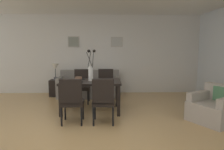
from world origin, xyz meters
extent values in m
plane|color=tan|center=(0.00, 0.00, 0.00)|extent=(9.00, 9.00, 0.00)
cube|color=silver|center=(0.00, 3.25, 1.30)|extent=(9.00, 0.10, 2.60)
cube|color=black|center=(0.12, 1.09, 0.71)|extent=(1.40, 0.89, 0.05)
cube|color=black|center=(0.76, 1.48, 0.34)|extent=(0.07, 0.07, 0.69)
cube|color=black|center=(-0.52, 1.48, 0.34)|extent=(0.07, 0.07, 0.69)
cube|color=black|center=(0.76, 0.71, 0.34)|extent=(0.07, 0.07, 0.69)
cube|color=black|center=(-0.52, 0.71, 0.34)|extent=(0.07, 0.07, 0.69)
cube|color=black|center=(-0.20, 0.32, 0.42)|extent=(0.45, 0.45, 0.08)
cube|color=black|center=(-0.19, 0.13, 0.68)|extent=(0.42, 0.07, 0.48)
cylinder|color=black|center=(-0.01, 0.51, 0.19)|extent=(0.04, 0.04, 0.38)
cylinder|color=black|center=(-0.39, 0.51, 0.19)|extent=(0.04, 0.04, 0.38)
cylinder|color=black|center=(0.00, 0.13, 0.19)|extent=(0.04, 0.04, 0.38)
cylinder|color=black|center=(-0.38, 0.13, 0.19)|extent=(0.04, 0.04, 0.38)
cube|color=black|center=(-0.20, 1.86, 0.42)|extent=(0.44, 0.44, 0.08)
cube|color=black|center=(-0.20, 2.05, 0.68)|extent=(0.42, 0.06, 0.48)
cylinder|color=black|center=(-0.39, 1.67, 0.19)|extent=(0.04, 0.04, 0.38)
cylinder|color=black|center=(-0.01, 1.67, 0.19)|extent=(0.04, 0.04, 0.38)
cylinder|color=black|center=(-0.39, 2.05, 0.19)|extent=(0.04, 0.04, 0.38)
cylinder|color=black|center=(-0.01, 2.05, 0.19)|extent=(0.04, 0.04, 0.38)
cube|color=black|center=(0.43, 0.31, 0.42)|extent=(0.45, 0.45, 0.08)
cube|color=black|center=(0.42, 0.12, 0.68)|extent=(0.42, 0.07, 0.48)
cylinder|color=black|center=(0.62, 0.50, 0.19)|extent=(0.04, 0.04, 0.38)
cylinder|color=black|center=(0.24, 0.51, 0.19)|extent=(0.04, 0.04, 0.38)
cylinder|color=black|center=(0.61, 0.12, 0.19)|extent=(0.04, 0.04, 0.38)
cylinder|color=black|center=(0.23, 0.13, 0.19)|extent=(0.04, 0.04, 0.38)
cube|color=black|center=(0.46, 1.90, 0.42)|extent=(0.46, 0.46, 0.08)
cube|color=black|center=(0.47, 2.09, 0.68)|extent=(0.42, 0.08, 0.48)
cylinder|color=black|center=(0.26, 1.72, 0.19)|extent=(0.04, 0.04, 0.38)
cylinder|color=black|center=(0.64, 1.70, 0.19)|extent=(0.04, 0.04, 0.38)
cylinder|color=black|center=(0.28, 2.10, 0.19)|extent=(0.04, 0.04, 0.38)
cylinder|color=black|center=(0.66, 2.08, 0.19)|extent=(0.04, 0.04, 0.38)
cylinder|color=white|center=(0.12, 1.09, 0.91)|extent=(0.11, 0.11, 0.34)
cylinder|color=black|center=(0.17, 1.11, 1.24)|extent=(0.05, 0.12, 0.37)
sphere|color=black|center=(0.20, 1.12, 1.44)|extent=(0.07, 0.07, 0.07)
cylinder|color=black|center=(0.08, 1.14, 1.24)|extent=(0.08, 0.05, 0.38)
sphere|color=black|center=(0.07, 1.17, 1.44)|extent=(0.07, 0.07, 0.07)
cylinder|color=black|center=(0.10, 1.03, 1.24)|extent=(0.15, 0.06, 0.36)
sphere|color=black|center=(0.09, 1.01, 1.44)|extent=(0.07, 0.07, 0.07)
cylinder|color=black|center=(-0.20, 0.89, 0.74)|extent=(0.32, 0.32, 0.01)
cylinder|color=brown|center=(-0.20, 0.89, 0.78)|extent=(0.17, 0.17, 0.06)
cylinder|color=brown|center=(-0.20, 0.89, 0.79)|extent=(0.13, 0.13, 0.04)
cylinder|color=black|center=(-0.20, 1.29, 0.74)|extent=(0.32, 0.32, 0.01)
cylinder|color=brown|center=(-0.20, 1.29, 0.78)|extent=(0.17, 0.17, 0.06)
cylinder|color=brown|center=(-0.20, 1.29, 0.79)|extent=(0.13, 0.13, 0.04)
cube|color=gray|center=(-0.06, 2.65, 0.21)|extent=(1.90, 0.84, 0.42)
cube|color=gray|center=(-0.06, 2.99, 0.61)|extent=(1.90, 0.16, 0.38)
cube|color=gray|center=(0.84, 2.65, 0.52)|extent=(0.10, 0.84, 0.20)
cube|color=gray|center=(-0.96, 2.65, 0.52)|extent=(0.10, 0.84, 0.20)
cube|color=black|center=(-1.12, 2.73, 0.26)|extent=(0.36, 0.36, 0.52)
cylinder|color=#4C4C51|center=(-1.12, 2.73, 0.56)|extent=(0.12, 0.12, 0.08)
cylinder|color=#4C4C51|center=(-1.12, 2.73, 0.74)|extent=(0.02, 0.02, 0.30)
cone|color=silver|center=(-1.12, 2.73, 0.94)|extent=(0.22, 0.22, 0.18)
cube|color=#ADA399|center=(2.67, 0.29, 0.20)|extent=(1.09, 1.09, 0.40)
cube|color=#ADA399|center=(2.95, 0.45, 0.57)|extent=(0.54, 0.77, 0.35)
cube|color=#ADA399|center=(2.49, 0.57, 0.49)|extent=(0.66, 0.46, 0.18)
cube|color=#4C7F56|center=(2.87, 0.40, 0.56)|extent=(0.22, 0.30, 0.30)
cube|color=#B2ADA3|center=(-0.60, 3.18, 1.72)|extent=(0.37, 0.02, 0.35)
cube|color=gray|center=(-0.60, 3.17, 1.72)|extent=(0.32, 0.01, 0.30)
cube|color=#B2ADA3|center=(0.83, 3.18, 1.72)|extent=(0.39, 0.02, 0.32)
cube|color=#B2B2AD|center=(0.83, 3.17, 1.72)|extent=(0.34, 0.01, 0.27)
camera|label=1|loc=(0.49, -3.76, 1.50)|focal=33.22mm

